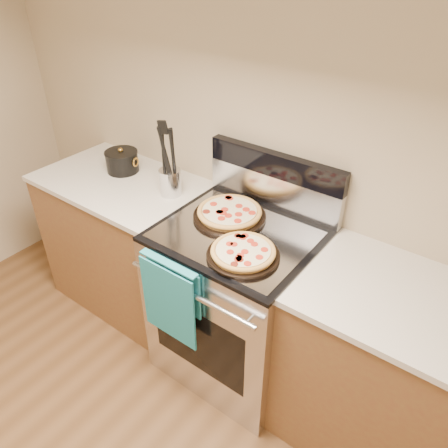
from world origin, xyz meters
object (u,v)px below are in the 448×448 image
Objects in this scene: pepperoni_pizza_back at (230,213)px; saucepan at (122,162)px; range_body at (237,303)px; utensil_crock at (170,182)px; pepperoni_pizza_front at (243,253)px.

saucepan reaches higher than pepperoni_pizza_back.
pepperoni_pizza_back is at bearing -3.72° from saucepan.
saucepan reaches higher than range_body.
utensil_crock is at bearing 177.16° from pepperoni_pizza_back.
range_body is 1.09m from saucepan.
range_body is 2.48× the size of pepperoni_pizza_back.
range_body is at bearing -7.47° from saucepan.
utensil_crock is 0.78× the size of saucepan.
pepperoni_pizza_back is at bearing 136.85° from pepperoni_pizza_front.
saucepan is (-1.08, 0.28, 0.02)m from pepperoni_pizza_front.
pepperoni_pizza_back is at bearing -2.84° from utensil_crock.
utensil_crock reaches higher than pepperoni_pizza_back.
pepperoni_pizza_front is 0.70m from utensil_crock.
range_body is 4.69× the size of saucepan.
utensil_crock reaches higher than saucepan.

